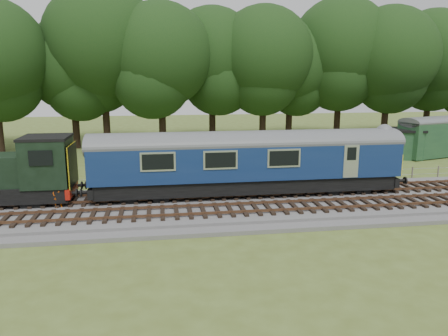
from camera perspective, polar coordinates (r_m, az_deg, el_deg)
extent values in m
plane|color=#4D5C21|center=(25.04, 4.93, -5.00)|extent=(120.00, 120.00, 0.00)
cube|color=#4C4C4F|center=(24.99, 4.94, -4.62)|extent=(70.00, 7.00, 0.35)
cube|color=brown|center=(25.54, 4.59, -3.51)|extent=(66.50, 0.07, 0.14)
cube|color=brown|center=(26.89, 3.90, -2.71)|extent=(66.50, 0.07, 0.14)
cube|color=brown|center=(22.75, 6.31, -5.49)|extent=(66.50, 0.07, 0.14)
cube|color=brown|center=(24.08, 5.44, -4.49)|extent=(66.50, 0.07, 0.14)
cube|color=black|center=(25.96, 3.04, -1.93)|extent=(17.46, 2.52, 0.85)
cube|color=#0F2350|center=(25.65, 3.07, 1.16)|extent=(18.00, 2.80, 2.05)
cube|color=yellow|center=(28.91, 20.86, 0.85)|extent=(0.06, 2.74, 1.30)
cube|color=black|center=(27.82, 15.24, -1.82)|extent=(2.60, 2.00, 0.55)
cube|color=black|center=(25.51, -10.30, -2.83)|extent=(2.60, 2.00, 0.55)
cube|color=black|center=(25.82, -22.06, 0.76)|extent=(2.40, 2.55, 2.60)
cube|color=#A2160C|center=(25.91, -19.25, -2.63)|extent=(0.25, 2.60, 0.55)
cube|color=yellow|center=(25.58, -19.15, 0.42)|extent=(0.06, 2.55, 2.30)
imported|color=#E9580C|center=(24.99, -20.88, -3.05)|extent=(0.69, 0.60, 1.60)
cube|color=#1C3E27|center=(42.57, 22.24, 2.89)|extent=(3.64, 3.64, 2.45)
cube|color=black|center=(42.40, 22.38, 4.65)|extent=(4.01, 4.01, 0.20)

